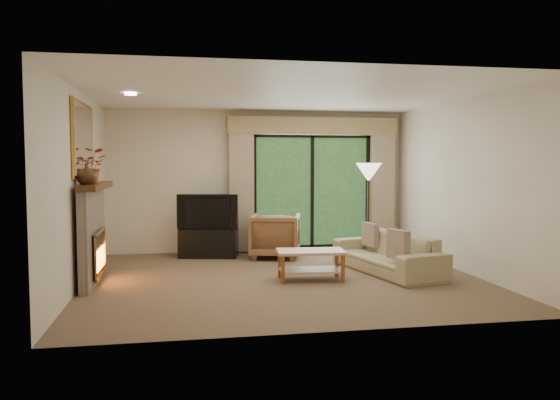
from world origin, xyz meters
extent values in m
plane|color=brown|center=(0.00, 0.00, 0.00)|extent=(5.50, 5.50, 0.00)
plane|color=white|center=(0.00, 0.00, 2.60)|extent=(5.50, 5.50, 0.00)
plane|color=beige|center=(0.00, 2.50, 1.30)|extent=(5.00, 0.00, 5.00)
plane|color=beige|center=(0.00, -2.50, 1.30)|extent=(5.00, 0.00, 5.00)
plane|color=beige|center=(-2.75, 0.00, 1.30)|extent=(0.00, 5.00, 5.00)
plane|color=beige|center=(2.75, 0.00, 1.30)|extent=(0.00, 5.00, 5.00)
cube|color=tan|center=(-0.35, 2.34, 1.20)|extent=(0.45, 0.18, 2.35)
cube|color=tan|center=(2.35, 2.34, 1.20)|extent=(0.45, 0.18, 2.35)
cube|color=tan|center=(1.00, 2.36, 2.32)|extent=(3.20, 0.24, 0.32)
cube|color=black|center=(-0.97, 1.95, 0.25)|extent=(1.07, 0.64, 0.50)
imported|color=black|center=(-0.97, 1.95, 0.80)|extent=(1.06, 0.35, 0.61)
imported|color=brown|center=(0.16, 1.68, 0.39)|extent=(1.02, 1.03, 0.77)
imported|color=tan|center=(1.61, 0.13, 0.29)|extent=(1.19, 2.12, 0.58)
cube|color=brown|center=(1.54, -0.44, 0.51)|extent=(0.20, 0.43, 0.42)
cube|color=brown|center=(1.54, 0.71, 0.50)|extent=(0.18, 0.39, 0.37)
imported|color=#3F2513|center=(-2.61, -0.27, 1.51)|extent=(0.29, 0.29, 0.27)
imported|color=#AE3B22|center=(-2.61, 0.09, 1.60)|extent=(0.43, 0.38, 0.47)
camera|label=1|loc=(-1.42, -7.55, 1.66)|focal=35.00mm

